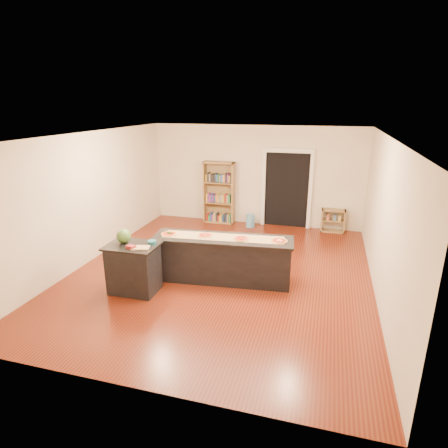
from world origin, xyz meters
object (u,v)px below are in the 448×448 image
(watermelon, at_px, (124,236))
(kitchen_island, at_px, (223,259))
(low_shelf, at_px, (333,221))
(bookshelf, at_px, (219,193))
(side_counter, at_px, (134,268))
(waste_bin, at_px, (250,221))

(watermelon, bearing_deg, kitchen_island, 26.89)
(low_shelf, height_order, watermelon, watermelon)
(kitchen_island, bearing_deg, bookshelf, 101.77)
(side_counter, relative_size, watermelon, 3.54)
(bookshelf, xyz_separation_m, low_shelf, (3.23, 0.02, -0.58))
(waste_bin, height_order, watermelon, watermelon)
(kitchen_island, relative_size, watermelon, 10.27)
(low_shelf, bearing_deg, bookshelf, -179.58)
(waste_bin, bearing_deg, kitchen_island, -87.38)
(bookshelf, height_order, watermelon, bookshelf)
(side_counter, distance_m, waste_bin, 4.53)
(watermelon, bearing_deg, bookshelf, 83.45)
(watermelon, bearing_deg, waste_bin, 70.75)
(side_counter, height_order, watermelon, watermelon)
(kitchen_island, relative_size, low_shelf, 4.29)
(kitchen_island, height_order, watermelon, watermelon)
(waste_bin, distance_m, watermelon, 4.61)
(side_counter, height_order, waste_bin, side_counter)
(kitchen_island, height_order, low_shelf, kitchen_island)
(low_shelf, bearing_deg, kitchen_island, -120.01)
(side_counter, distance_m, bookshelf, 4.53)
(waste_bin, bearing_deg, watermelon, -109.25)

